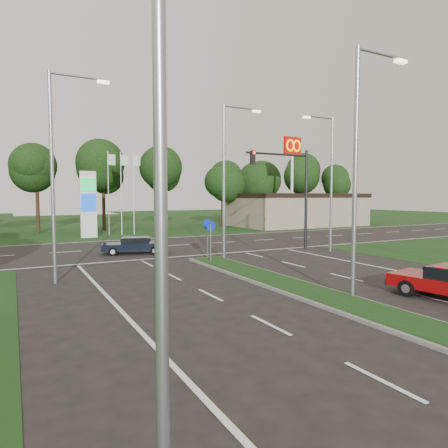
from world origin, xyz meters
name	(u,v)px	position (x,y,z in m)	size (l,w,h in m)	color
verge_far	(92,222)	(0.00, 55.00, 0.00)	(160.00, 50.00, 0.02)	black
cross_road	(165,246)	(0.00, 24.00, 0.00)	(160.00, 12.00, 0.02)	black
median_kerb	(382,316)	(0.00, 4.00, 0.06)	(2.00, 26.00, 0.12)	slate
commercial_building	(297,210)	(22.00, 36.00, 2.00)	(16.00, 9.00, 4.00)	gray
streetlight_median_near	(360,159)	(1.00, 6.00, 5.08)	(2.53, 0.22, 9.00)	gray
streetlight_median_far	(227,173)	(1.00, 16.00, 5.08)	(2.53, 0.22, 9.00)	gray
streetlight_left_near	(176,82)	(-8.30, 0.00, 5.08)	(2.53, 0.22, 9.00)	gray
streetlight_left_far	(57,165)	(-8.30, 14.00, 5.08)	(2.53, 0.22, 9.00)	gray
streetlight_right_far	(329,176)	(8.80, 16.00, 5.08)	(2.53, 0.22, 9.00)	gray
traffic_signal	(291,183)	(7.19, 18.00, 4.65)	(5.10, 0.42, 7.00)	black
median_signs	(208,231)	(0.00, 16.40, 1.71)	(1.16, 1.76, 2.38)	gray
gas_pylon	(91,202)	(-3.79, 33.05, 3.20)	(5.80, 1.26, 8.00)	silver
mcdonalds_sign	(292,159)	(18.00, 31.97, 7.99)	(2.20, 0.47, 10.40)	silver
treeline_far	(116,168)	(0.10, 39.93, 6.83)	(6.00, 6.00, 9.90)	black
navy_sedan	(135,245)	(-3.08, 21.06, 0.60)	(4.35, 2.82, 1.11)	black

